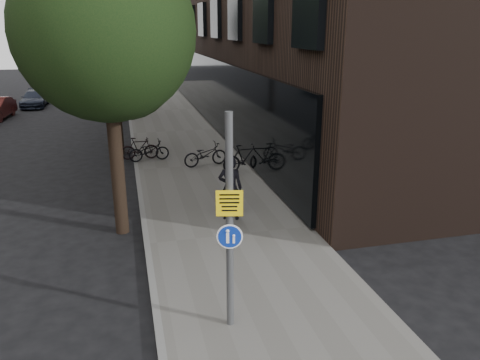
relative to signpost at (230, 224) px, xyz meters
name	(u,v)px	position (x,y,z in m)	size (l,w,h in m)	color
ground	(258,310)	(0.68, 0.47, -2.14)	(120.00, 120.00, 0.00)	black
sidewalk	(194,167)	(0.93, 10.47, -2.08)	(4.50, 60.00, 0.12)	#64615C
curb_edge	(137,171)	(-1.32, 10.47, -2.07)	(0.15, 60.00, 0.13)	slate
street_tree_near	(109,39)	(-1.85, 5.11, 2.97)	(4.40, 4.40, 7.50)	black
street_tree_mid	(112,34)	(-1.85, 13.61, 2.98)	(5.00, 5.00, 7.80)	black
street_tree_far	(114,31)	(-1.85, 22.61, 2.98)	(5.00, 5.00, 7.80)	black
signpost	(230,224)	(0.00, 0.00, 0.00)	(0.46, 0.13, 3.99)	#595B5E
pedestrian	(230,188)	(1.12, 4.89, -1.08)	(0.68, 0.45, 1.87)	black
parked_bike_facade_near	(205,154)	(1.36, 10.36, -1.55)	(0.62, 1.77, 0.93)	black
parked_bike_facade_far	(245,158)	(2.68, 9.20, -1.47)	(0.51, 1.81, 1.09)	black
parked_bike_curb_near	(149,151)	(-0.76, 11.63, -1.58)	(0.57, 1.65, 0.87)	black
parked_bike_curb_far	(140,148)	(-1.12, 11.98, -1.55)	(0.44, 1.54, 0.93)	black
parked_car_far	(35,99)	(-7.64, 28.08, -1.58)	(1.56, 3.85, 1.12)	#1C2233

